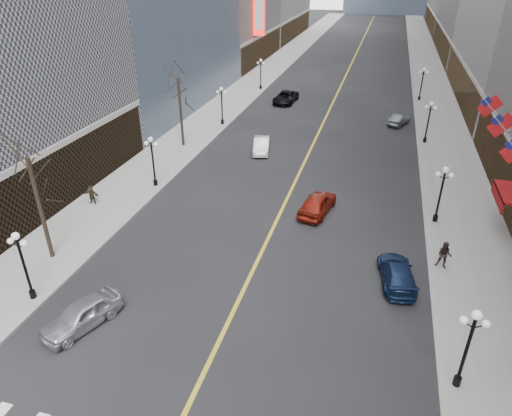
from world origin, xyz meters
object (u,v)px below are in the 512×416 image
Objects in this scene: streetlamp_east_2 at (429,118)px; car_sb_far at (399,119)px; streetlamp_east_1 at (442,189)px; streetlamp_west_2 at (222,102)px; streetlamp_east_3 at (422,80)px; streetlamp_west_1 at (152,156)px; car_nb_near at (82,314)px; car_sb_mid at (317,203)px; streetlamp_east_0 at (469,342)px; car_sb_near at (397,273)px; streetlamp_west_0 at (22,259)px; car_nb_mid at (261,145)px; streetlamp_west_3 at (261,71)px; car_nb_far at (286,97)px.

streetlamp_east_2 is 1.10× the size of car_sb_far.
streetlamp_west_2 is (-23.60, 18.00, 0.00)m from streetlamp_east_1.
streetlamp_east_3 is 1.10× the size of car_sb_far.
streetlamp_west_1 is 17.74m from car_nb_near.
car_sb_far is at bearing 16.11° from streetlamp_west_2.
streetlamp_east_1 is 0.93× the size of car_sb_mid.
streetlamp_east_0 and streetlamp_west_1 have the same top height.
car_sb_near is at bearing -93.63° from streetlamp_east_3.
car_sb_far is (20.80, 6.01, -2.23)m from streetlamp_west_2.
streetlamp_west_0 is (-23.60, 0.00, 0.00)m from streetlamp_east_0.
streetlamp_east_3 is at bearing 91.37° from car_nb_near.
car_sb_mid is at bearing -68.32° from car_nb_mid.
streetlamp_east_2 is 29.68m from streetlamp_west_1.
streetlamp_west_0 is 1.00× the size of streetlamp_west_3.
streetlamp_east_1 is 25.97m from car_nb_near.
streetlamp_east_2 and streetlamp_west_2 have the same top height.
streetlamp_east_1 is at bearing -117.72° from car_sb_near.
streetlamp_west_3 reaches higher than car_nb_near.
streetlamp_east_3 reaches higher than car_nb_near.
streetlamp_west_3 reaches higher than car_nb_mid.
streetlamp_west_0 is at bearing 180.00° from streetlamp_east_0.
streetlamp_west_0 is 34.00m from streetlamp_west_2.
streetlamp_east_0 is 1.00× the size of streetlamp_east_1.
car_nb_near is at bearing -110.09° from streetlamp_east_3.
streetlamp_west_3 is (-23.60, 0.00, 0.00)m from streetlamp_east_3.
streetlamp_west_3 is (-23.60, 52.00, 0.00)m from streetlamp_east_0.
streetlamp_east_1 is 0.98× the size of car_nb_near.
streetlamp_west_0 is at bearing -145.86° from streetlamp_east_1.
car_nb_mid is 19.16m from car_nb_far.
streetlamp_east_2 reaches higher than car_sb_far.
car_nb_far is (-18.28, -6.19, -2.11)m from streetlamp_east_3.
car_nb_far reaches higher than car_sb_far.
car_sb_mid is (-6.17, 7.62, 0.13)m from car_sb_near.
streetlamp_east_1 is 1.00× the size of streetlamp_east_2.
streetlamp_west_1 is 1.00× the size of streetlamp_west_2.
streetlamp_east_1 is (0.00, 16.00, 0.00)m from streetlamp_east_0.
car_sb_far is at bearing -99.33° from car_sb_near.
streetlamp_east_1 is 9.20m from car_sb_near.
streetlamp_east_0 is 17.74m from car_sb_mid.
streetlamp_east_1 is 1.00× the size of streetlamp_east_3.
streetlamp_east_2 is 1.00× the size of streetlamp_west_1.
car_sb_mid is at bearing -103.72° from streetlamp_east_3.
streetlamp_east_3 and streetlamp_west_0 have the same top height.
car_nb_near is at bearing -87.32° from car_nb_far.
streetlamp_east_1 is at bearing -44.67° from car_nb_mid.
car_sb_far is (20.80, 40.01, -2.23)m from streetlamp_west_0.
streetlamp_east_1 reaches higher than car_sb_mid.
streetlamp_west_2 is at bearing 121.44° from car_nb_mid.
streetlamp_west_2 is 0.93× the size of car_sb_mid.
streetlamp_east_3 is 1.00× the size of streetlamp_west_3.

